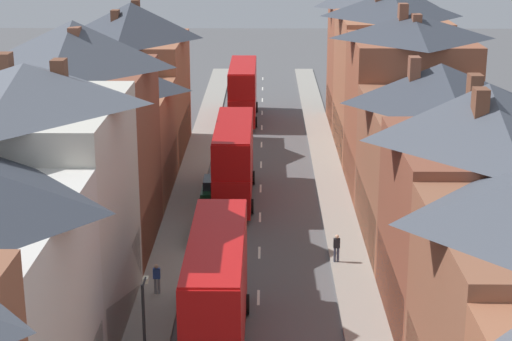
{
  "coord_description": "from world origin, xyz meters",
  "views": [
    {
      "loc": [
        0.32,
        -15.83,
        18.8
      ],
      "look_at": [
        -0.32,
        41.16,
        1.59
      ],
      "focal_mm": 60.0,
      "sensor_mm": 36.0,
      "label": 1
    }
  ],
  "objects_px": {
    "car_near_blue": "(208,227)",
    "car_parked_right_a": "(215,189)",
    "street_lamp": "(145,338)",
    "pedestrian_mid_right": "(157,277)",
    "double_decker_bus_lead": "(217,290)",
    "double_decker_bus_mid_street": "(234,159)",
    "double_decker_bus_far_approaching": "(243,90)",
    "pedestrian_far_left": "(337,247)"
  },
  "relations": [
    {
      "from": "double_decker_bus_lead",
      "to": "double_decker_bus_mid_street",
      "type": "relative_size",
      "value": 1.0
    },
    {
      "from": "double_decker_bus_lead",
      "to": "car_parked_right_a",
      "type": "bearing_deg",
      "value": 93.63
    },
    {
      "from": "car_near_blue",
      "to": "pedestrian_far_left",
      "type": "height_order",
      "value": "pedestrian_far_left"
    },
    {
      "from": "double_decker_bus_lead",
      "to": "double_decker_bus_mid_street",
      "type": "bearing_deg",
      "value": 90.0
    },
    {
      "from": "double_decker_bus_mid_street",
      "to": "car_near_blue",
      "type": "relative_size",
      "value": 2.35
    },
    {
      "from": "car_parked_right_a",
      "to": "street_lamp",
      "type": "bearing_deg",
      "value": -92.57
    },
    {
      "from": "pedestrian_mid_right",
      "to": "street_lamp",
      "type": "relative_size",
      "value": 0.29
    },
    {
      "from": "double_decker_bus_mid_street",
      "to": "car_parked_right_a",
      "type": "xyz_separation_m",
      "value": [
        -1.29,
        -0.49,
        -1.98
      ]
    },
    {
      "from": "double_decker_bus_far_approaching",
      "to": "pedestrian_mid_right",
      "type": "height_order",
      "value": "double_decker_bus_far_approaching"
    },
    {
      "from": "double_decker_bus_mid_street",
      "to": "pedestrian_mid_right",
      "type": "height_order",
      "value": "double_decker_bus_mid_street"
    },
    {
      "from": "double_decker_bus_mid_street",
      "to": "pedestrian_mid_right",
      "type": "distance_m",
      "value": 15.99
    },
    {
      "from": "pedestrian_far_left",
      "to": "street_lamp",
      "type": "height_order",
      "value": "street_lamp"
    },
    {
      "from": "pedestrian_far_left",
      "to": "street_lamp",
      "type": "relative_size",
      "value": 0.29
    },
    {
      "from": "car_near_blue",
      "to": "car_parked_right_a",
      "type": "bearing_deg",
      "value": 90.0
    },
    {
      "from": "pedestrian_mid_right",
      "to": "pedestrian_far_left",
      "type": "relative_size",
      "value": 1.0
    },
    {
      "from": "car_near_blue",
      "to": "pedestrian_mid_right",
      "type": "xyz_separation_m",
      "value": [
        -2.08,
        -7.96,
        0.23
      ]
    },
    {
      "from": "car_parked_right_a",
      "to": "street_lamp",
      "type": "xyz_separation_m",
      "value": [
        -1.15,
        -25.67,
        2.4
      ]
    },
    {
      "from": "double_decker_bus_far_approaching",
      "to": "pedestrian_mid_right",
      "type": "relative_size",
      "value": 6.71
    },
    {
      "from": "double_decker_bus_far_approaching",
      "to": "double_decker_bus_lead",
      "type": "bearing_deg",
      "value": -90.0
    },
    {
      "from": "double_decker_bus_far_approaching",
      "to": "street_lamp",
      "type": "distance_m",
      "value": 49.66
    },
    {
      "from": "pedestrian_mid_right",
      "to": "double_decker_bus_mid_street",
      "type": "bearing_deg",
      "value": 77.76
    },
    {
      "from": "double_decker_bus_mid_street",
      "to": "double_decker_bus_far_approaching",
      "type": "height_order",
      "value": "same"
    },
    {
      "from": "double_decker_bus_far_approaching",
      "to": "pedestrian_far_left",
      "type": "height_order",
      "value": "double_decker_bus_far_approaching"
    },
    {
      "from": "double_decker_bus_mid_street",
      "to": "street_lamp",
      "type": "bearing_deg",
      "value": -95.33
    },
    {
      "from": "pedestrian_mid_right",
      "to": "double_decker_bus_far_approaching",
      "type": "bearing_deg",
      "value": 85.06
    },
    {
      "from": "double_decker_bus_lead",
      "to": "street_lamp",
      "type": "relative_size",
      "value": 1.96
    },
    {
      "from": "double_decker_bus_lead",
      "to": "street_lamp",
      "type": "bearing_deg",
      "value": -114.67
    },
    {
      "from": "double_decker_bus_lead",
      "to": "car_near_blue",
      "type": "xyz_separation_m",
      "value": [
        -1.29,
        13.27,
        -2.01
      ]
    },
    {
      "from": "car_near_blue",
      "to": "pedestrian_mid_right",
      "type": "distance_m",
      "value": 8.23
    },
    {
      "from": "car_near_blue",
      "to": "double_decker_bus_lead",
      "type": "bearing_deg",
      "value": -84.44
    },
    {
      "from": "double_decker_bus_lead",
      "to": "street_lamp",
      "type": "distance_m",
      "value": 5.86
    },
    {
      "from": "pedestrian_far_left",
      "to": "double_decker_bus_mid_street",
      "type": "bearing_deg",
      "value": 118.48
    },
    {
      "from": "car_near_blue",
      "to": "street_lamp",
      "type": "bearing_deg",
      "value": -93.54
    },
    {
      "from": "pedestrian_far_left",
      "to": "pedestrian_mid_right",
      "type": "bearing_deg",
      "value": -155.82
    },
    {
      "from": "car_near_blue",
      "to": "pedestrian_mid_right",
      "type": "relative_size",
      "value": 2.86
    },
    {
      "from": "double_decker_bus_mid_street",
      "to": "pedestrian_far_left",
      "type": "height_order",
      "value": "double_decker_bus_mid_street"
    },
    {
      "from": "car_parked_right_a",
      "to": "pedestrian_mid_right",
      "type": "bearing_deg",
      "value": -97.87
    },
    {
      "from": "double_decker_bus_far_approaching",
      "to": "car_parked_right_a",
      "type": "xyz_separation_m",
      "value": [
        -1.29,
        -23.93,
        -1.98
      ]
    },
    {
      "from": "double_decker_bus_mid_street",
      "to": "car_parked_right_a",
      "type": "distance_m",
      "value": 2.41
    },
    {
      "from": "pedestrian_mid_right",
      "to": "car_near_blue",
      "type": "bearing_deg",
      "value": 75.35
    },
    {
      "from": "double_decker_bus_lead",
      "to": "street_lamp",
      "type": "xyz_separation_m",
      "value": [
        -2.44,
        -5.31,
        0.43
      ]
    },
    {
      "from": "pedestrian_mid_right",
      "to": "street_lamp",
      "type": "distance_m",
      "value": 10.89
    }
  ]
}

